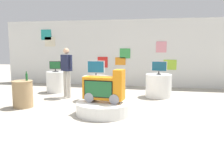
# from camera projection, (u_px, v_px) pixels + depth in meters

# --- Properties ---
(ground_plane) EXTENTS (30.00, 30.00, 0.00)m
(ground_plane) POSITION_uv_depth(u_px,v_px,m) (90.00, 113.00, 6.42)
(ground_plane) COLOR #A8A091
(back_wall_display) EXTENTS (11.00, 0.13, 2.91)m
(back_wall_display) POSITION_uv_depth(u_px,v_px,m) (120.00, 53.00, 10.77)
(back_wall_display) COLOR silver
(back_wall_display) RESTS_ON ground
(main_display_pedestal) EXTENTS (1.46, 1.46, 0.32)m
(main_display_pedestal) POSITION_uv_depth(u_px,v_px,m) (104.00, 108.00, 6.35)
(main_display_pedestal) COLOR white
(main_display_pedestal) RESTS_ON ground
(novelty_firetruck_tv) EXTENTS (1.09, 0.50, 0.86)m
(novelty_firetruck_tv) POSITION_uv_depth(u_px,v_px,m) (104.00, 89.00, 6.26)
(novelty_firetruck_tv) COLOR gray
(novelty_firetruck_tv) RESTS_ON main_display_pedestal
(display_pedestal_left_rear) EXTENTS (0.71, 0.71, 0.80)m
(display_pedestal_left_rear) POSITION_uv_depth(u_px,v_px,m) (56.00, 82.00, 9.34)
(display_pedestal_left_rear) COLOR white
(display_pedestal_left_rear) RESTS_ON ground
(tv_on_left_rear) EXTENTS (0.43, 0.23, 0.40)m
(tv_on_left_rear) POSITION_uv_depth(u_px,v_px,m) (55.00, 66.00, 9.25)
(tv_on_left_rear) COLOR black
(tv_on_left_rear) RESTS_ON display_pedestal_left_rear
(display_pedestal_center_rear) EXTENTS (0.90, 0.90, 0.80)m
(display_pedestal_center_rear) POSITION_uv_depth(u_px,v_px,m) (158.00, 86.00, 8.46)
(display_pedestal_center_rear) COLOR white
(display_pedestal_center_rear) RESTS_ON ground
(tv_on_center_rear) EXTENTS (0.54, 0.19, 0.45)m
(tv_on_center_rear) POSITION_uv_depth(u_px,v_px,m) (159.00, 67.00, 8.36)
(tv_on_center_rear) COLOR black
(tv_on_center_rear) RESTS_ON display_pedestal_center_rear
(display_pedestal_right_rear) EXTENTS (0.88, 0.88, 0.80)m
(display_pedestal_right_rear) POSITION_uv_depth(u_px,v_px,m) (96.00, 88.00, 7.91)
(display_pedestal_right_rear) COLOR white
(display_pedestal_right_rear) RESTS_ON ground
(tv_on_right_rear) EXTENTS (0.57, 0.21, 0.50)m
(tv_on_right_rear) POSITION_uv_depth(u_px,v_px,m) (96.00, 68.00, 7.81)
(tv_on_right_rear) COLOR black
(tv_on_right_rear) RESTS_ON display_pedestal_right_rear
(side_table_round) EXTENTS (0.59, 0.59, 0.78)m
(side_table_round) POSITION_uv_depth(u_px,v_px,m) (23.00, 94.00, 7.01)
(side_table_round) COLOR #9E7F56
(side_table_round) RESTS_ON ground
(bottle_on_side_table) EXTENTS (0.07, 0.07, 0.27)m
(bottle_on_side_table) POSITION_uv_depth(u_px,v_px,m) (27.00, 77.00, 6.99)
(bottle_on_side_table) COLOR #195926
(bottle_on_side_table) RESTS_ON side_table_round
(shopper_browsing_near_truck) EXTENTS (0.49, 0.36, 1.70)m
(shopper_browsing_near_truck) POSITION_uv_depth(u_px,v_px,m) (67.00, 69.00, 8.27)
(shopper_browsing_near_truck) COLOR #B2ADA3
(shopper_browsing_near_truck) RESTS_ON ground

